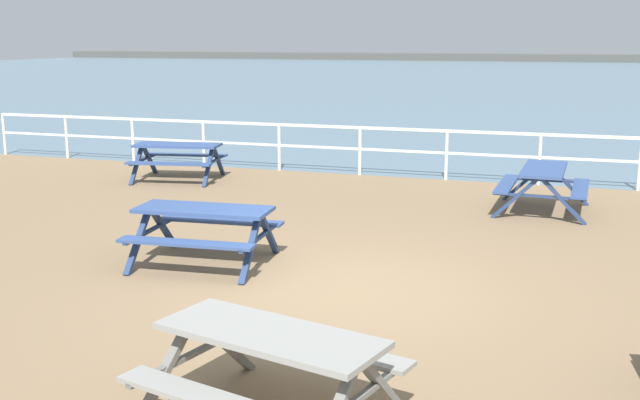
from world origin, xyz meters
TOP-DOWN VIEW (x-y plane):
  - ground_plane at (0.00, 0.00)m, footprint 30.00×24.00m
  - sea_band at (0.00, 52.75)m, footprint 142.00×90.00m
  - distant_shoreline at (0.00, 95.75)m, footprint 142.00×6.00m
  - seaward_railing at (-0.00, 7.75)m, footprint 23.07×0.07m
  - picnic_table_near_right at (-2.06, 0.48)m, footprint 1.92×1.67m
  - picnic_table_mid_centre at (2.10, 5.22)m, footprint 1.59×1.85m
  - picnic_table_far_left at (0.43, -3.32)m, footprint 2.11×1.89m
  - picnic_table_seaward at (-5.44, 5.92)m, footprint 2.04×1.81m

SIDE VIEW (x-z plane):
  - ground_plane at x=0.00m, z-range -0.20..0.00m
  - sea_band at x=0.00m, z-range 0.00..0.00m
  - distant_shoreline at x=0.00m, z-range -0.90..0.90m
  - picnic_table_near_right at x=-2.06m, z-range 0.19..0.98m
  - picnic_table_mid_centre at x=2.10m, z-range 0.19..0.98m
  - picnic_table_far_left at x=0.43m, z-range 0.19..0.98m
  - picnic_table_seaward at x=-5.44m, z-range 0.19..0.98m
  - seaward_railing at x=0.00m, z-range 0.21..1.29m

